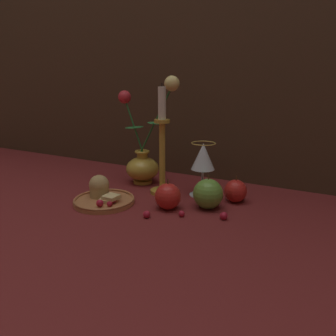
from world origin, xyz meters
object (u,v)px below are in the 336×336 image
object	(u,v)px
vase	(143,157)
apple_near_glass	(168,196)
plate_with_pastries	(103,195)
wine_glass	(203,159)
candlestick	(162,150)
apple_at_table_edge	(235,191)
apple_beside_vase	(208,194)

from	to	relation	value
vase	apple_near_glass	distance (m)	0.25
plate_with_pastries	apple_near_glass	size ratio (longest dim) A/B	2.06
wine_glass	candlestick	distance (m)	0.12
wine_glass	vase	bearing A→B (deg)	174.73
candlestick	apple_at_table_edge	distance (m)	0.24
candlestick	vase	bearing A→B (deg)	150.77
wine_glass	apple_near_glass	xyz separation A→B (m)	(-0.04, -0.14, -0.08)
plate_with_pastries	apple_beside_vase	size ratio (longest dim) A/B	1.82
wine_glass	apple_beside_vase	size ratio (longest dim) A/B	1.72
apple_beside_vase	candlestick	bearing A→B (deg)	163.04
candlestick	apple_near_glass	size ratio (longest dim) A/B	3.97
vase	candlestick	bearing A→B (deg)	-29.23
wine_glass	apple_near_glass	size ratio (longest dim) A/B	1.94
wine_glass	apple_at_table_edge	distance (m)	0.13
apple_beside_vase	plate_with_pastries	bearing A→B (deg)	-160.48
wine_glass	apple_at_table_edge	xyz separation A→B (m)	(0.10, -0.01, -0.08)
vase	apple_at_table_edge	distance (m)	0.33
apple_beside_vase	apple_near_glass	bearing A→B (deg)	-149.42
vase	apple_beside_vase	world-z (taller)	vase
vase	wine_glass	xyz separation A→B (m)	(0.22, -0.02, 0.02)
plate_with_pastries	apple_at_table_edge	distance (m)	0.38
wine_glass	apple_near_glass	world-z (taller)	wine_glass
vase	apple_at_table_edge	size ratio (longest dim) A/B	4.55
vase	apple_at_table_edge	bearing A→B (deg)	-4.83
apple_near_glass	plate_with_pastries	bearing A→B (deg)	-166.66
wine_glass	candlestick	bearing A→B (deg)	-161.85
plate_with_pastries	apple_beside_vase	bearing A→B (deg)	19.52
plate_with_pastries	apple_beside_vase	world-z (taller)	apple_beside_vase
apple_beside_vase	apple_at_table_edge	xyz separation A→B (m)	(0.05, 0.08, -0.01)
apple_at_table_edge	candlestick	bearing A→B (deg)	-172.01
apple_at_table_edge	vase	bearing A→B (deg)	175.17
wine_glass	candlestick	xyz separation A→B (m)	(-0.12, -0.04, 0.02)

